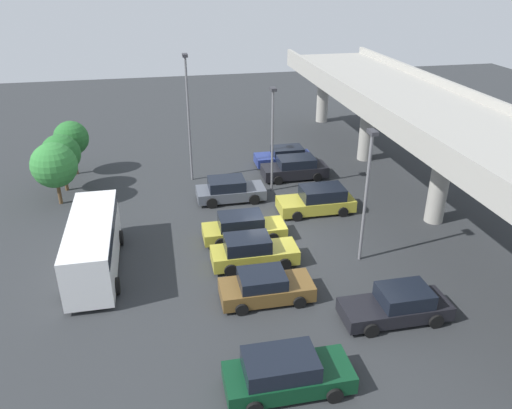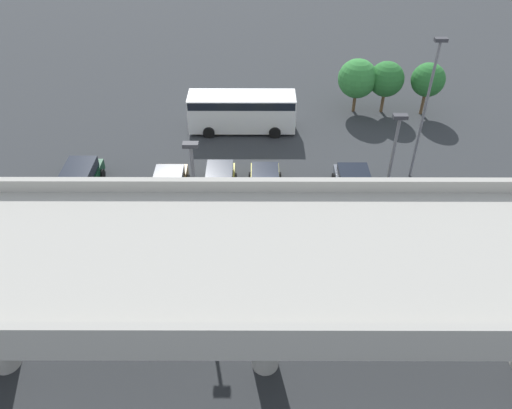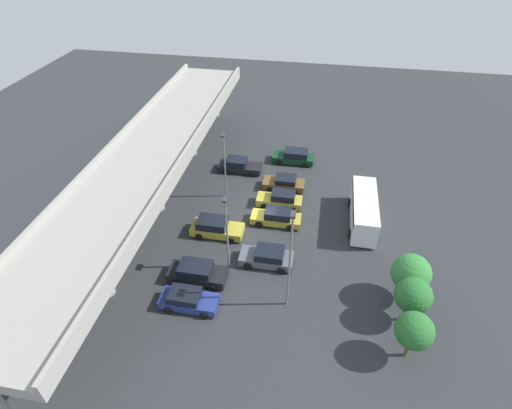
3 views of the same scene
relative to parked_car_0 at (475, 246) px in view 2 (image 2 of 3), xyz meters
name	(u,v)px [view 2 (image 2 of 3)]	position (x,y,z in m)	size (l,w,h in m)	color
ground_plane	(263,210)	(11.11, -3.84, -0.70)	(94.77, 94.77, 0.00)	#2D3033
highway_overpass	(267,268)	(11.11, 6.73, 5.17)	(45.36, 7.49, 7.18)	#9E9B93
parked_car_0	(475,246)	(0.00, 0.00, 0.00)	(2.09, 4.45, 1.46)	navy
parked_car_1	(424,246)	(2.71, 0.10, 0.07)	(2.21, 4.78, 1.61)	black
parked_car_2	(354,186)	(5.56, -5.25, 0.04)	(2.26, 4.56, 1.55)	#515660
parked_car_3	(315,245)	(8.42, 0.04, 0.10)	(2.26, 4.85, 1.68)	gold
parked_car_4	(265,186)	(10.97, -5.29, 0.05)	(2.05, 4.78, 1.58)	gold
parked_car_5	(220,185)	(13.75, -5.29, 0.09)	(2.00, 4.56, 1.68)	gold
parked_car_6	(169,186)	(16.86, -5.29, -0.01)	(2.15, 4.41, 1.47)	brown
parked_car_7	(105,248)	(19.42, 0.22, 0.01)	(2.14, 4.90, 1.54)	black
parked_car_8	(79,181)	(22.45, -5.75, 0.06)	(2.19, 4.81, 1.60)	#0C381E
shuttle_bus	(242,110)	(12.57, -13.40, 0.96)	(7.72, 2.56, 2.80)	white
lamp_post_near_aisle	(390,166)	(4.59, -2.10, 3.61)	(0.70, 0.35, 7.27)	slate
lamp_post_mid_lot	(195,197)	(14.39, 0.51, 3.61)	(0.70, 0.35, 7.27)	slate
lamp_post_by_overpass	(426,102)	(1.52, -7.43, 4.54)	(0.70, 0.35, 9.07)	slate
tree_front_left	(428,80)	(-1.39, -15.96, 2.13)	(2.54, 2.54, 4.10)	brown
tree_front_centre	(386,79)	(1.66, -16.29, 2.03)	(2.66, 2.66, 4.07)	brown
tree_front_right	(357,79)	(3.84, -16.40, 2.03)	(2.96, 2.96, 4.22)	brown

